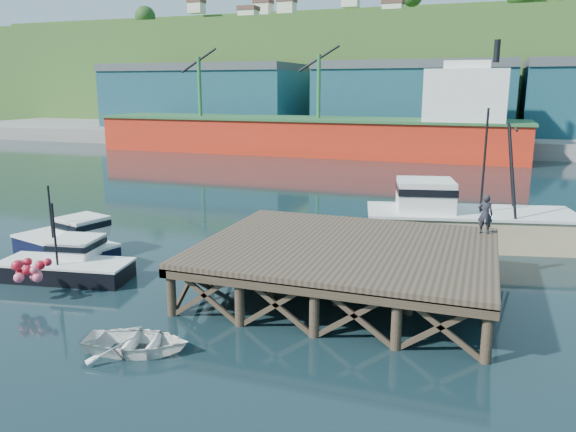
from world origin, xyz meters
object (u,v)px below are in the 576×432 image
at_px(dockworker, 485,214).
at_px(dinghy, 136,342).
at_px(boat_navy, 70,243).
at_px(boat_black, 68,264).
at_px(trawler, 465,217).

bearing_deg(dockworker, dinghy, 51.61).
bearing_deg(boat_navy, dockworker, 26.34).
bearing_deg(boat_navy, boat_black, -34.95).
bearing_deg(boat_navy, dinghy, -24.32).
distance_m(trawler, dinghy, 19.78).
relative_size(boat_navy, dinghy, 1.86).
distance_m(boat_black, dockworker, 19.06).
xyz_separation_m(trawler, dinghy, (-9.62, -17.25, -1.18)).
bearing_deg(trawler, boat_navy, -166.11).
distance_m(boat_black, trawler, 20.68).
height_order(boat_black, dockworker, dockworker).
relative_size(trawler, dinghy, 3.33).
distance_m(boat_navy, trawler, 21.17).
bearing_deg(dinghy, boat_black, 40.68).
height_order(trawler, dockworker, trawler).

